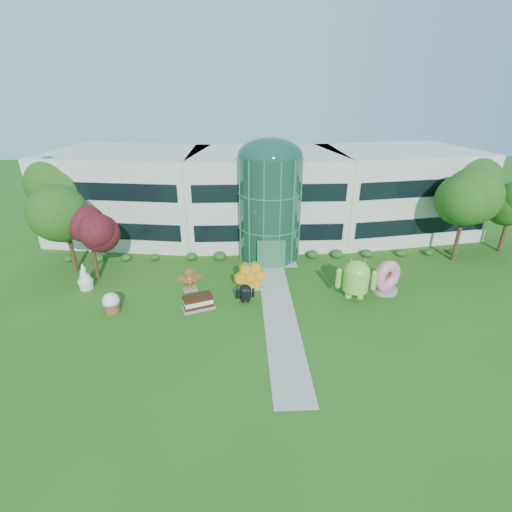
{
  "coord_description": "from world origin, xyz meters",
  "views": [
    {
      "loc": [
        -2.72,
        -22.23,
        15.35
      ],
      "look_at": [
        -1.54,
        6.0,
        2.6
      ],
      "focal_mm": 26.0,
      "sensor_mm": 36.0,
      "label": 1
    }
  ],
  "objects_px": {
    "android_black": "(245,292)",
    "gingerbread": "(189,279)",
    "donut": "(386,276)",
    "android_green": "(356,277)"
  },
  "relations": [
    {
      "from": "android_green",
      "to": "gingerbread",
      "type": "distance_m",
      "value": 13.51
    },
    {
      "from": "android_black",
      "to": "gingerbread",
      "type": "relative_size",
      "value": 0.77
    },
    {
      "from": "android_black",
      "to": "android_green",
      "type": "bearing_deg",
      "value": -5.83
    },
    {
      "from": "donut",
      "to": "android_green",
      "type": "bearing_deg",
      "value": 171.69
    },
    {
      "from": "android_green",
      "to": "android_black",
      "type": "height_order",
      "value": "android_green"
    },
    {
      "from": "android_black",
      "to": "gingerbread",
      "type": "bearing_deg",
      "value": 147.47
    },
    {
      "from": "android_green",
      "to": "gingerbread",
      "type": "relative_size",
      "value": 1.64
    },
    {
      "from": "donut",
      "to": "gingerbread",
      "type": "height_order",
      "value": "donut"
    },
    {
      "from": "android_green",
      "to": "gingerbread",
      "type": "height_order",
      "value": "android_green"
    },
    {
      "from": "android_green",
      "to": "android_black",
      "type": "xyz_separation_m",
      "value": [
        -8.78,
        -0.3,
        -0.99
      ]
    }
  ]
}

